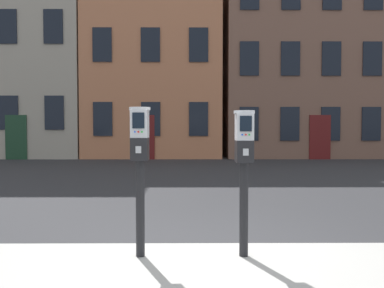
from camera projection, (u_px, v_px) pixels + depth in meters
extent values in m
plane|color=#28282B|center=(212.00, 261.00, 4.47)|extent=(160.00, 160.00, 0.00)
cylinder|color=black|center=(140.00, 208.00, 4.18)|extent=(0.09, 0.09, 0.99)
cube|color=black|center=(140.00, 149.00, 4.15)|extent=(0.17, 0.24, 0.23)
cube|color=#A5A8AD|center=(138.00, 150.00, 4.03)|extent=(0.06, 0.01, 0.07)
cube|color=#B7BABF|center=(140.00, 124.00, 4.14)|extent=(0.17, 0.23, 0.28)
cube|color=black|center=(138.00, 120.00, 4.02)|extent=(0.12, 0.01, 0.16)
cylinder|color=blue|center=(135.00, 132.00, 4.03)|extent=(0.02, 0.01, 0.02)
cylinder|color=red|center=(138.00, 132.00, 4.03)|extent=(0.02, 0.01, 0.02)
cylinder|color=green|center=(142.00, 132.00, 4.03)|extent=(0.02, 0.01, 0.02)
cylinder|color=#B7BABF|center=(140.00, 109.00, 4.14)|extent=(0.22, 0.22, 0.03)
cylinder|color=black|center=(244.00, 209.00, 4.18)|extent=(0.09, 0.09, 0.97)
cube|color=black|center=(244.00, 151.00, 4.16)|extent=(0.17, 0.24, 0.22)
cube|color=#A5A8AD|center=(246.00, 152.00, 4.04)|extent=(0.06, 0.01, 0.07)
cube|color=#B7BABF|center=(244.00, 127.00, 4.15)|extent=(0.17, 0.23, 0.27)
cube|color=black|center=(246.00, 124.00, 4.03)|extent=(0.12, 0.01, 0.15)
cylinder|color=blue|center=(242.00, 135.00, 4.04)|extent=(0.02, 0.01, 0.02)
cylinder|color=red|center=(246.00, 135.00, 4.04)|extent=(0.02, 0.01, 0.02)
cylinder|color=green|center=(249.00, 135.00, 4.04)|extent=(0.02, 0.01, 0.02)
cylinder|color=#B7BABF|center=(244.00, 112.00, 4.15)|extent=(0.22, 0.22, 0.03)
cube|color=#9E9384|center=(30.00, 43.00, 21.72)|extent=(6.44, 5.45, 12.05)
cube|color=black|center=(9.00, 113.00, 19.11)|extent=(0.90, 0.06, 1.60)
cube|color=black|center=(54.00, 113.00, 19.12)|extent=(0.90, 0.06, 1.60)
cube|color=black|center=(7.00, 26.00, 18.96)|extent=(0.90, 0.06, 1.60)
cube|color=black|center=(53.00, 26.00, 18.97)|extent=(0.90, 0.06, 1.60)
cube|color=#193823|center=(16.00, 137.00, 19.15)|extent=(1.00, 0.07, 2.10)
cube|color=#B7704C|center=(155.00, 58.00, 21.63)|extent=(6.78, 5.12, 10.43)
cube|color=black|center=(103.00, 119.00, 19.15)|extent=(0.90, 0.06, 1.60)
cube|color=black|center=(151.00, 119.00, 19.17)|extent=(0.90, 0.06, 1.60)
cube|color=black|center=(199.00, 119.00, 19.18)|extent=(0.90, 0.06, 1.60)
cube|color=black|center=(102.00, 45.00, 19.02)|extent=(0.90, 0.06, 1.60)
cube|color=black|center=(150.00, 45.00, 19.03)|extent=(0.90, 0.06, 1.60)
cube|color=black|center=(199.00, 45.00, 19.05)|extent=(0.90, 0.06, 1.60)
cube|color=#591414|center=(144.00, 137.00, 19.20)|extent=(1.00, 0.07, 2.10)
cube|color=brown|center=(295.00, 71.00, 22.04)|extent=(7.74, 5.78, 9.19)
cube|color=black|center=(249.00, 124.00, 19.21)|extent=(0.90, 0.06, 1.60)
cube|color=black|center=(290.00, 124.00, 19.22)|extent=(0.90, 0.06, 1.60)
cube|color=black|center=(331.00, 124.00, 19.23)|extent=(0.90, 0.06, 1.60)
cube|color=black|center=(371.00, 124.00, 19.25)|extent=(0.90, 0.06, 1.60)
cube|color=black|center=(249.00, 59.00, 19.09)|extent=(0.90, 0.06, 1.60)
cube|color=black|center=(290.00, 59.00, 19.10)|extent=(0.90, 0.06, 1.60)
cube|color=black|center=(331.00, 59.00, 19.12)|extent=(0.90, 0.06, 1.60)
cube|color=black|center=(372.00, 59.00, 19.13)|extent=(0.90, 0.06, 1.60)
cube|color=#591414|center=(320.00, 137.00, 19.25)|extent=(1.00, 0.07, 2.10)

